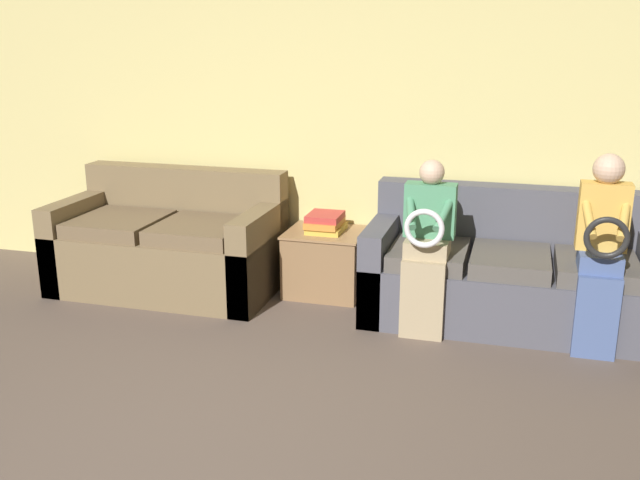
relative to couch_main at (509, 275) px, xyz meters
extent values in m
cube|color=#DBCC7F|center=(-1.40, 0.46, 0.96)|extent=(6.96, 0.06, 2.55)
cube|color=#4C4C56|center=(0.00, -0.04, -0.11)|extent=(1.94, 0.87, 0.41)
cube|color=#4C4C56|center=(0.00, 0.29, 0.33)|extent=(1.94, 0.20, 0.47)
cube|color=#4C4C56|center=(-0.89, -0.04, 0.01)|extent=(0.16, 0.87, 0.65)
cube|color=#514C47|center=(-0.54, -0.14, 0.15)|extent=(0.51, 0.63, 0.11)
cube|color=#514C47|center=(0.00, -0.14, 0.15)|extent=(0.51, 0.63, 0.11)
cube|color=#514C47|center=(0.54, -0.14, 0.15)|extent=(0.51, 0.63, 0.11)
cube|color=brown|center=(-2.54, -0.10, -0.08)|extent=(1.67, 0.90, 0.47)
cube|color=brown|center=(-2.54, 0.25, 0.36)|extent=(1.67, 0.20, 0.43)
cube|color=brown|center=(-3.30, -0.10, 0.02)|extent=(0.16, 0.90, 0.68)
cube|color=brown|center=(-1.79, -0.10, 0.02)|extent=(0.16, 0.90, 0.68)
cube|color=brown|center=(-2.88, -0.20, 0.21)|extent=(0.63, 0.66, 0.11)
cube|color=brown|center=(-2.21, -0.20, 0.21)|extent=(0.63, 0.66, 0.11)
cube|color=tan|center=(-0.53, -0.48, -0.06)|extent=(0.28, 0.10, 0.52)
cube|color=tan|center=(-0.53, -0.34, 0.26)|extent=(0.28, 0.28, 0.11)
cube|color=#4C8E66|center=(-0.53, -0.27, 0.49)|extent=(0.33, 0.14, 0.35)
sphere|color=#DBB293|center=(-0.53, -0.27, 0.74)|extent=(0.16, 0.16, 0.16)
torus|color=silver|center=(-0.53, -0.54, 0.44)|extent=(0.25, 0.04, 0.25)
cylinder|color=#4C8E66|center=(-0.64, -0.40, 0.52)|extent=(0.12, 0.31, 0.20)
cylinder|color=#4C8E66|center=(-0.42, -0.40, 0.52)|extent=(0.12, 0.31, 0.20)
cube|color=#475B8E|center=(0.53, -0.48, -0.06)|extent=(0.25, 0.10, 0.52)
cube|color=#475B8E|center=(0.53, -0.34, 0.26)|extent=(0.25, 0.28, 0.11)
cube|color=gold|center=(0.53, -0.27, 0.52)|extent=(0.30, 0.14, 0.42)
sphere|color=#DBB293|center=(0.53, -0.27, 0.82)|extent=(0.19, 0.19, 0.19)
torus|color=black|center=(0.53, -0.54, 0.46)|extent=(0.25, 0.04, 0.25)
cylinder|color=gold|center=(0.43, -0.40, 0.55)|extent=(0.10, 0.31, 0.23)
cylinder|color=gold|center=(0.63, -0.40, 0.55)|extent=(0.10, 0.31, 0.23)
cube|color=olive|center=(-1.35, 0.15, -0.07)|extent=(0.56, 0.50, 0.49)
cube|color=#9A724A|center=(-1.35, 0.15, 0.16)|extent=(0.58, 0.52, 0.02)
cube|color=gold|center=(-1.35, 0.16, 0.19)|extent=(0.26, 0.30, 0.04)
cube|color=orange|center=(-1.36, 0.15, 0.24)|extent=(0.25, 0.31, 0.05)
cube|color=#BC3833|center=(-1.36, 0.15, 0.29)|extent=(0.24, 0.28, 0.05)
camera|label=1|loc=(0.01, -4.81, 1.61)|focal=40.00mm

